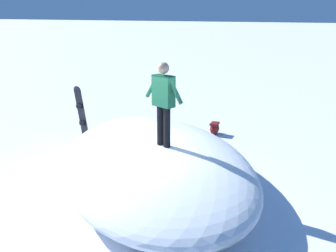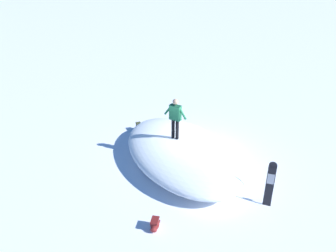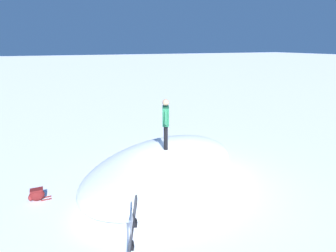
{
  "view_description": "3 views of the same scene",
  "coord_description": "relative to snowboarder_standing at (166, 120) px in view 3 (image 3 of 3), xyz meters",
  "views": [
    {
      "loc": [
        -6.71,
        -3.68,
        3.79
      ],
      "look_at": [
        0.11,
        -0.96,
        1.56
      ],
      "focal_mm": 41.13,
      "sensor_mm": 36.0,
      "label": 1
    },
    {
      "loc": [
        12.13,
        0.97,
        7.47
      ],
      "look_at": [
        0.43,
        -1.04,
        1.6
      ],
      "focal_mm": 34.42,
      "sensor_mm": 36.0,
      "label": 2
    },
    {
      "loc": [
        4.0,
        7.72,
        4.55
      ],
      "look_at": [
        0.4,
        -0.47,
        1.93
      ],
      "focal_mm": 30.05,
      "sensor_mm": 36.0,
      "label": 3
    }
  ],
  "objects": [
    {
      "name": "ground",
      "position": [
        -0.36,
        0.76,
        -2.05
      ],
      "size": [
        240.0,
        240.0,
        0.0
      ],
      "primitive_type": "plane",
      "color": "white"
    },
    {
      "name": "snow_mound",
      "position": [
        0.21,
        0.31,
        -1.54
      ],
      "size": [
        7.89,
        7.24,
        1.03
      ],
      "primitive_type": "ellipsoid",
      "rotation": [
        0.0,
        0.0,
        0.62
      ],
      "color": "white",
      "rests_on": "ground"
    },
    {
      "name": "snowboarder_standing",
      "position": [
        0.0,
        0.0,
        0.0
      ],
      "size": [
        0.49,
        1.0,
        1.76
      ],
      "color": "black",
      "rests_on": "snow_mound"
    },
    {
      "name": "snowboard_primary_upright",
      "position": [
        2.32,
        3.64,
        -1.2
      ],
      "size": [
        0.32,
        0.32,
        1.65
      ],
      "color": "black",
      "rests_on": "ground"
    },
    {
      "name": "backpack_near",
      "position": [
        -2.38,
        -2.23,
        -1.83
      ],
      "size": [
        0.56,
        0.46,
        0.44
      ],
      "color": "#383D23",
      "rests_on": "ground"
    },
    {
      "name": "backpack_far",
      "position": [
        4.23,
        0.01,
        -1.85
      ],
      "size": [
        0.64,
        0.28,
        0.38
      ],
      "color": "maroon",
      "rests_on": "ground"
    }
  ]
}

